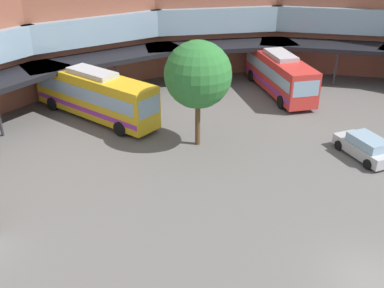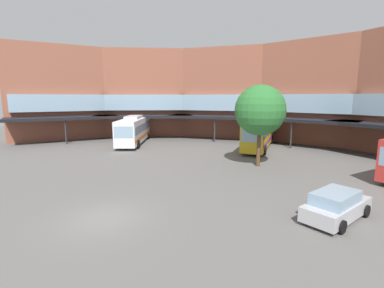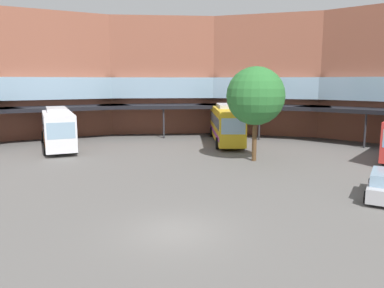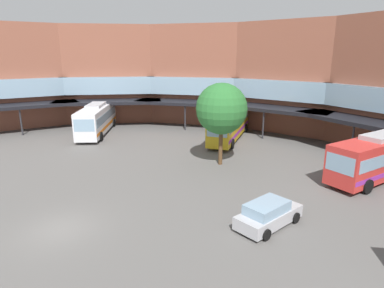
% 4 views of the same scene
% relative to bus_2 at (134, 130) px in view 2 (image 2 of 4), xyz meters
% --- Properties ---
extents(ground_plane, '(116.17, 116.17, 0.00)m').
position_rel_bus_2_xyz_m(ground_plane, '(17.83, -16.17, -1.92)').
color(ground_plane, '#605E5B').
extents(station_building, '(72.31, 32.98, 13.71)m').
position_rel_bus_2_xyz_m(station_building, '(17.83, 7.35, 4.68)').
color(station_building, '#93543F').
rests_on(station_building, ground).
extents(bus_2, '(9.37, 10.53, 3.80)m').
position_rel_bus_2_xyz_m(bus_2, '(0.00, 0.00, 0.00)').
color(bus_2, white).
rests_on(bus_2, ground).
extents(bus_3, '(6.07, 12.01, 3.94)m').
position_rel_bus_2_xyz_m(bus_3, '(14.77, 7.70, 0.07)').
color(bus_3, gold).
rests_on(bus_3, ground).
extents(parked_car, '(2.68, 4.67, 1.53)m').
position_rel_bus_2_xyz_m(parked_car, '(27.19, -8.48, -1.19)').
color(parked_car, '#B7B7BC').
rests_on(parked_car, ground).
extents(plaza_tree, '(4.54, 4.54, 7.41)m').
position_rel_bus_2_xyz_m(plaza_tree, '(18.91, -0.74, 3.20)').
color(plaza_tree, brown).
rests_on(plaza_tree, ground).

